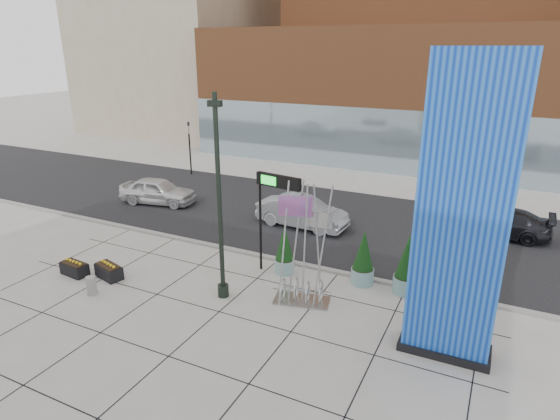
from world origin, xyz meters
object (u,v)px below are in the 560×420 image
at_px(concrete_bollard, 91,286).
at_px(car_silver_mid, 302,212).
at_px(car_white_west, 158,191).
at_px(public_art_sculpture, 303,272).
at_px(blue_pylon, 461,221).
at_px(lamp_post, 220,220).
at_px(overhead_street_sign, 276,189).

height_order(concrete_bollard, car_silver_mid, car_silver_mid).
bearing_deg(car_white_west, car_silver_mid, -98.42).
distance_m(public_art_sculpture, car_white_west, 14.90).
relative_size(blue_pylon, public_art_sculpture, 1.94).
distance_m(concrete_bollard, car_white_west, 11.58).
relative_size(concrete_bollard, car_silver_mid, 0.15).
bearing_deg(concrete_bollard, car_silver_mid, 66.39).
xyz_separation_m(lamp_post, car_white_west, (-10.07, 8.11, -2.47)).
distance_m(public_art_sculpture, concrete_bollard, 8.57).
bearing_deg(car_white_west, overhead_street_sign, -125.76).
bearing_deg(overhead_street_sign, public_art_sculpture, -33.16).
xyz_separation_m(lamp_post, overhead_street_sign, (0.98, 2.81, 0.60)).
xyz_separation_m(blue_pylon, overhead_street_sign, (-7.52, 2.68, -0.72)).
bearing_deg(car_white_west, concrete_bollard, -163.42).
height_order(blue_pylon, car_white_west, blue_pylon).
bearing_deg(overhead_street_sign, car_white_west, 162.80).
bearing_deg(car_white_west, public_art_sculpture, -128.64).
distance_m(blue_pylon, public_art_sculpture, 6.47).
xyz_separation_m(public_art_sculpture, overhead_street_sign, (-2.04, 1.81, 2.60)).
bearing_deg(overhead_street_sign, lamp_post, -100.83).
xyz_separation_m(public_art_sculpture, car_white_west, (-13.09, 7.10, -0.47)).
relative_size(car_white_west, car_silver_mid, 0.95).
relative_size(overhead_street_sign, car_silver_mid, 0.89).
height_order(public_art_sculpture, car_silver_mid, public_art_sculpture).
distance_m(lamp_post, car_white_west, 13.17).
bearing_deg(car_silver_mid, lamp_post, -174.62).
bearing_deg(concrete_bollard, car_white_west, 116.74).
bearing_deg(lamp_post, blue_pylon, 0.91).
xyz_separation_m(blue_pylon, car_white_west, (-18.57, 7.98, -3.79)).
bearing_deg(car_silver_mid, blue_pylon, -129.62).
relative_size(lamp_post, concrete_bollard, 10.48).
height_order(lamp_post, overhead_street_sign, lamp_post).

